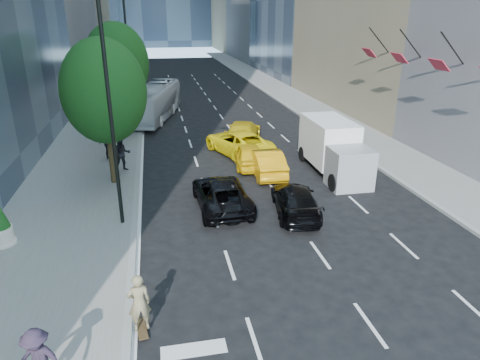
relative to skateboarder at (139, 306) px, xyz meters
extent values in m
plane|color=black|center=(5.60, 3.00, -0.90)|extent=(160.00, 160.00, 0.00)
cube|color=slate|center=(-3.40, 33.00, -0.82)|extent=(6.00, 120.00, 0.15)
cube|color=slate|center=(15.60, 33.00, -0.82)|extent=(4.00, 120.00, 0.15)
cylinder|color=black|center=(-0.90, 7.00, 4.25)|extent=(0.16, 0.16, 10.00)
cylinder|color=black|center=(-0.90, 25.00, 4.25)|extent=(0.16, 0.16, 10.00)
cylinder|color=black|center=(-1.60, 12.00, 0.83)|extent=(0.30, 0.30, 3.15)
ellipsoid|color=#0E340F|center=(-1.60, 12.00, 4.08)|extent=(4.20, 4.20, 5.25)
cylinder|color=black|center=(-1.60, 22.00, 0.94)|extent=(0.30, 0.30, 3.38)
ellipsoid|color=#0E340F|center=(-1.60, 22.00, 4.43)|extent=(4.50, 4.50, 5.62)
cylinder|color=black|center=(-1.60, 35.00, 0.72)|extent=(0.30, 0.30, 2.93)
ellipsoid|color=#0E340F|center=(-1.60, 35.00, 3.74)|extent=(3.90, 3.90, 4.88)
cylinder|color=black|center=(-0.80, 43.00, 1.85)|extent=(0.14, 0.14, 5.20)
imported|color=black|center=(-0.80, 43.00, 3.45)|extent=(2.48, 0.53, 1.00)
cylinder|color=black|center=(16.75, 11.00, 5.95)|extent=(1.75, 0.08, 1.75)
cube|color=#B5293D|center=(16.10, 11.00, 5.10)|extent=(0.64, 1.30, 0.64)
cylinder|color=black|center=(16.75, 15.00, 5.95)|extent=(1.75, 0.08, 1.75)
cube|color=#B5293D|center=(16.10, 15.00, 5.10)|extent=(0.64, 1.30, 0.64)
cylinder|color=black|center=(16.75, 19.00, 5.95)|extent=(1.75, 0.08, 1.75)
cube|color=#B5293D|center=(16.10, 19.00, 5.10)|extent=(0.64, 1.30, 0.64)
imported|color=#827551|center=(0.00, 0.00, 0.00)|extent=(0.71, 0.52, 1.79)
imported|color=black|center=(3.60, 8.00, -0.20)|extent=(2.46, 5.06, 1.39)
imported|color=black|center=(6.80, 6.67, -0.24)|extent=(2.51, 4.76, 1.32)
imported|color=yellow|center=(6.10, 13.54, -0.18)|extent=(1.88, 4.27, 1.43)
imported|color=orange|center=(6.80, 12.00, -0.15)|extent=(1.75, 4.56, 1.48)
imported|color=yellow|center=(5.99, 16.00, -0.11)|extent=(4.37, 6.20, 1.57)
imported|color=gold|center=(6.80, 18.50, -0.11)|extent=(3.78, 5.84, 1.57)
imported|color=silver|center=(0.80, 27.31, 0.60)|extent=(5.13, 11.01, 2.99)
cube|color=white|center=(10.61, 12.30, 0.80)|extent=(2.25, 4.24, 2.47)
cube|color=gray|center=(10.58, 9.19, 0.16)|extent=(2.13, 1.86, 2.11)
cylinder|color=black|center=(9.61, 8.84, -0.44)|extent=(0.33, 0.92, 0.92)
cylinder|color=black|center=(11.53, 8.81, -0.44)|extent=(0.33, 0.92, 0.92)
cylinder|color=black|center=(9.67, 13.78, -0.44)|extent=(0.33, 0.92, 0.92)
cylinder|color=black|center=(11.59, 13.76, -0.44)|extent=(0.33, 0.92, 0.92)
imported|color=black|center=(-1.20, 13.76, 0.25)|extent=(1.11, 0.95, 2.00)
imported|color=black|center=(-2.12, 16.17, 0.25)|extent=(1.23, 0.67, 1.99)
cylinder|color=beige|center=(-5.40, 6.00, -0.39)|extent=(0.90, 0.90, 0.72)
camera|label=1|loc=(0.83, -10.26, 7.67)|focal=32.00mm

